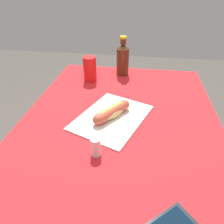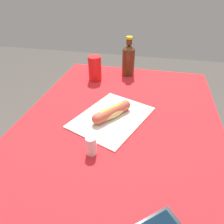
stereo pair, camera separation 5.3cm
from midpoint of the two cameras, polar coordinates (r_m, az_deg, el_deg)
ground_plane at (r=1.44m, az=2.51°, el=-27.06°), size 6.00×6.00×0.00m
dining_table at (r=0.95m, az=3.41°, el=-9.17°), size 1.17×0.83×0.74m
paper_wrapper at (r=0.89m, az=1.70°, el=-1.48°), size 0.40×0.35×0.01m
hot_dog at (r=0.87m, az=1.73°, el=-0.05°), size 0.17×0.14×0.05m
soda_bottle at (r=1.25m, az=5.79°, el=14.27°), size 0.07×0.07×0.22m
drinking_cup at (r=1.19m, az=-3.47°, el=11.89°), size 0.07×0.07×0.14m
salt_shaker at (r=0.70m, az=-3.61°, el=-9.30°), size 0.04×0.04×0.07m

